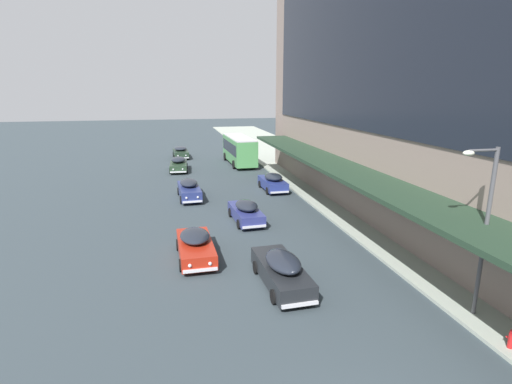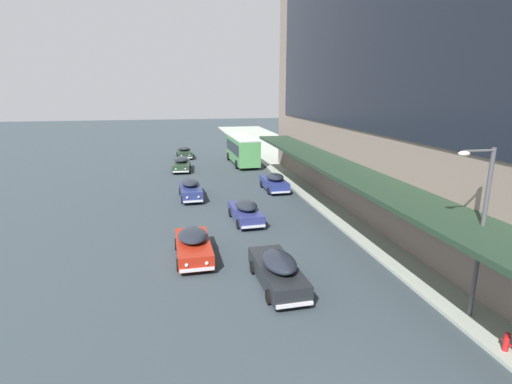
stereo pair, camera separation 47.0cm
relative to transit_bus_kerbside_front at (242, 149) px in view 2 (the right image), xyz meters
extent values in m
cube|color=#4E9653|center=(0.00, 0.00, -0.12)|extent=(2.71, 9.14, 2.87)
cube|color=black|center=(0.00, 0.00, 0.22)|extent=(2.73, 8.41, 1.26)
cube|color=silver|center=(0.00, 0.00, 1.36)|extent=(2.61, 9.13, 0.12)
cube|color=black|center=(-0.14, 4.57, 1.06)|extent=(1.22, 0.10, 0.36)
cylinder|color=black|center=(-1.31, 3.04, -1.41)|extent=(0.28, 1.01, 1.00)
cylinder|color=black|center=(1.12, 3.12, -1.41)|extent=(0.28, 1.01, 1.00)
cylinder|color=black|center=(-1.13, -2.85, -1.41)|extent=(0.28, 1.01, 1.00)
cylinder|color=black|center=(1.30, -2.78, -1.41)|extent=(0.28, 1.01, 1.00)
cube|color=#243A26|center=(-7.35, -2.77, -1.31)|extent=(2.04, 4.70, 0.76)
ellipsoid|color=#1E232D|center=(-7.34, -2.54, -0.66)|extent=(1.71, 2.62, 0.61)
cube|color=silver|center=(-7.49, -5.12, -1.54)|extent=(1.70, 0.21, 0.14)
cube|color=silver|center=(-7.22, -0.42, -1.54)|extent=(1.70, 0.21, 0.14)
sphere|color=silver|center=(-6.99, -5.11, -1.26)|extent=(0.18, 0.18, 0.18)
sphere|color=silver|center=(-7.97, -5.06, -1.26)|extent=(0.18, 0.18, 0.18)
cylinder|color=black|center=(-6.54, -4.24, -1.59)|extent=(0.18, 0.65, 0.64)
cylinder|color=black|center=(-8.33, -4.14, -1.59)|extent=(0.18, 0.65, 0.64)
cylinder|color=black|center=(-6.38, -1.39, -1.59)|extent=(0.18, 0.65, 0.64)
cylinder|color=black|center=(-8.17, -1.29, -1.59)|extent=(0.18, 0.65, 0.64)
cube|color=navy|center=(0.63, -13.54, -1.29)|extent=(1.81, 4.31, 0.80)
ellipsoid|color=#1E232D|center=(0.63, -13.76, -0.61)|extent=(1.56, 2.38, 0.61)
cube|color=silver|center=(0.58, -11.36, -1.54)|extent=(1.63, 0.16, 0.14)
cube|color=silver|center=(0.68, -15.73, -1.54)|extent=(1.63, 0.16, 0.14)
sphere|color=silver|center=(0.11, -11.40, -1.24)|extent=(0.18, 0.18, 0.18)
sphere|color=silver|center=(1.05, -11.38, -1.24)|extent=(0.18, 0.18, 0.18)
cylinder|color=black|center=(-0.26, -12.24, -1.59)|extent=(0.15, 0.64, 0.64)
cylinder|color=black|center=(1.45, -12.20, -1.59)|extent=(0.15, 0.64, 0.64)
cylinder|color=black|center=(-0.20, -14.89, -1.59)|extent=(0.15, 0.64, 0.64)
cylinder|color=black|center=(1.51, -14.85, -1.59)|extent=(0.15, 0.64, 0.64)
cube|color=navy|center=(-3.42, -21.69, -1.32)|extent=(1.87, 4.36, 0.73)
ellipsoid|color=#1E232D|center=(-3.40, -21.90, -0.68)|extent=(1.57, 2.43, 0.60)
cube|color=silver|center=(-3.54, -19.50, -1.54)|extent=(1.56, 0.21, 0.14)
cube|color=silver|center=(-3.29, -23.87, -1.54)|extent=(1.56, 0.21, 0.14)
sphere|color=silver|center=(-3.99, -19.56, -1.27)|extent=(0.18, 0.18, 0.18)
sphere|color=silver|center=(-3.09, -19.51, -1.27)|extent=(0.18, 0.18, 0.18)
cylinder|color=black|center=(-4.31, -20.41, -1.59)|extent=(0.18, 0.65, 0.64)
cylinder|color=black|center=(-2.68, -20.32, -1.59)|extent=(0.18, 0.65, 0.64)
cylinder|color=black|center=(-4.16, -23.06, -1.59)|extent=(0.18, 0.65, 0.64)
cylinder|color=black|center=(-2.53, -22.97, -1.59)|extent=(0.18, 0.65, 0.64)
cube|color=black|center=(-3.59, -31.10, -1.28)|extent=(1.85, 4.86, 0.81)
ellipsoid|color=#1E232D|center=(-3.58, -31.34, -0.59)|extent=(1.57, 2.69, 0.63)
cube|color=silver|center=(-3.68, -28.65, -1.54)|extent=(1.58, 0.18, 0.14)
cube|color=silver|center=(-3.49, -33.55, -1.54)|extent=(1.58, 0.18, 0.14)
sphere|color=silver|center=(-4.14, -28.70, -1.23)|extent=(0.18, 0.18, 0.18)
sphere|color=silver|center=(-3.23, -28.67, -1.23)|extent=(0.18, 0.18, 0.18)
cylinder|color=black|center=(-4.48, -29.65, -1.59)|extent=(0.17, 0.65, 0.64)
cylinder|color=black|center=(-2.82, -29.58, -1.59)|extent=(0.17, 0.65, 0.64)
cylinder|color=black|center=(-4.36, -32.62, -1.59)|extent=(0.17, 0.65, 0.64)
cylinder|color=black|center=(-2.70, -32.55, -1.59)|extent=(0.17, 0.65, 0.64)
cube|color=#213425|center=(-6.79, 6.14, -1.29)|extent=(1.98, 4.49, 0.79)
ellipsoid|color=#1E232D|center=(-6.80, 6.36, -0.67)|extent=(1.69, 2.49, 0.50)
cube|color=silver|center=(-6.71, 3.87, -1.54)|extent=(1.73, 0.18, 0.14)
cube|color=silver|center=(-6.87, 8.40, -1.54)|extent=(1.73, 0.18, 0.14)
sphere|color=silver|center=(-6.21, 3.92, -1.24)|extent=(0.18, 0.18, 0.18)
sphere|color=silver|center=(-7.22, 3.89, -1.24)|extent=(0.18, 0.18, 0.18)
cylinder|color=black|center=(-5.84, 4.80, -1.59)|extent=(0.16, 0.64, 0.64)
cylinder|color=black|center=(-7.66, 4.73, -1.59)|extent=(0.16, 0.64, 0.64)
cylinder|color=black|center=(-5.93, 7.54, -1.59)|extent=(0.16, 0.64, 0.64)
cylinder|color=black|center=(-7.75, 7.48, -1.59)|extent=(0.16, 0.64, 0.64)
cube|color=#A82313|center=(-7.22, -27.20, -1.31)|extent=(1.87, 4.52, 0.76)
ellipsoid|color=#1E232D|center=(-7.23, -26.97, -0.69)|extent=(1.61, 2.50, 0.52)
cube|color=silver|center=(-7.17, -29.49, -1.54)|extent=(1.68, 0.16, 0.14)
cube|color=silver|center=(-7.28, -24.91, -1.54)|extent=(1.68, 0.16, 0.14)
sphere|color=silver|center=(-6.68, -29.45, -1.26)|extent=(0.18, 0.18, 0.18)
sphere|color=silver|center=(-7.65, -29.47, -1.26)|extent=(0.18, 0.18, 0.18)
cylinder|color=black|center=(-6.31, -28.56, -1.59)|extent=(0.16, 0.64, 0.64)
cylinder|color=black|center=(-8.07, -28.61, -1.59)|extent=(0.16, 0.64, 0.64)
cylinder|color=black|center=(-6.37, -25.79, -1.59)|extent=(0.16, 0.64, 0.64)
cylinder|color=black|center=(-8.14, -25.83, -1.59)|extent=(0.16, 0.64, 0.64)
cube|color=navy|center=(-6.85, -14.77, -1.27)|extent=(1.80, 4.68, 0.84)
ellipsoid|color=#1E232D|center=(-6.86, -14.54, -0.60)|extent=(1.52, 2.60, 0.55)
cube|color=silver|center=(-6.76, -17.13, -1.54)|extent=(1.53, 0.18, 0.14)
cube|color=silver|center=(-6.95, -12.41, -1.54)|extent=(1.53, 0.18, 0.14)
sphere|color=silver|center=(-6.32, -17.08, -1.22)|extent=(0.18, 0.18, 0.18)
sphere|color=silver|center=(-7.20, -17.12, -1.22)|extent=(0.18, 0.18, 0.18)
cylinder|color=black|center=(-5.99, -16.17, -1.59)|extent=(0.17, 0.65, 0.64)
cylinder|color=black|center=(-7.60, -16.24, -1.59)|extent=(0.17, 0.65, 0.64)
cylinder|color=black|center=(-6.11, -13.31, -1.59)|extent=(0.17, 0.65, 0.64)
cylinder|color=black|center=(-7.71, -13.37, -1.59)|extent=(0.17, 0.65, 0.64)
cylinder|color=#4C4C51|center=(3.21, -35.28, 1.57)|extent=(0.16, 0.16, 6.66)
cylinder|color=#4C4C51|center=(2.61, -35.28, 4.80)|extent=(1.20, 0.10, 0.10)
ellipsoid|color=silver|center=(2.01, -35.28, 4.72)|extent=(0.44, 0.28, 0.20)
cylinder|color=red|center=(2.82, -37.46, -1.48)|extent=(0.20, 0.20, 0.55)
sphere|color=red|center=(2.82, -37.46, -1.15)|extent=(0.18, 0.18, 0.18)
cylinder|color=red|center=(2.82, -37.31, -1.46)|extent=(0.08, 0.10, 0.08)
cylinder|color=red|center=(2.82, -37.61, -1.46)|extent=(0.08, 0.10, 0.08)
camera|label=1|loc=(-8.35, -47.31, 6.89)|focal=28.00mm
camera|label=2|loc=(-7.89, -47.41, 6.89)|focal=28.00mm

